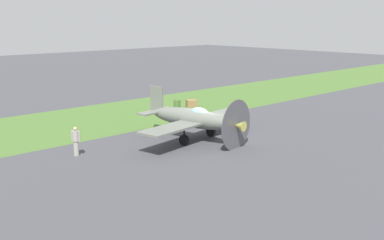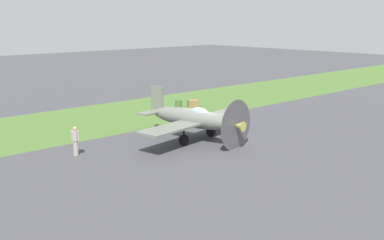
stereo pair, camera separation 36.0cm
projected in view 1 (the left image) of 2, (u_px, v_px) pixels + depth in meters
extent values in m
plane|color=#424247|center=(210.00, 137.00, 31.80)|extent=(160.00, 160.00, 0.00)
cube|color=#476B2D|center=(121.00, 115.00, 39.18)|extent=(120.00, 11.00, 0.01)
ellipsoid|color=slate|center=(192.00, 118.00, 30.94)|extent=(2.28, 6.91, 1.24)
cube|color=slate|center=(197.00, 121.00, 30.73)|extent=(9.75, 3.16, 0.14)
cube|color=slate|center=(157.00, 100.00, 32.60)|extent=(0.27, 1.10, 1.90)
cube|color=slate|center=(157.00, 111.00, 32.77)|extent=(3.30, 1.38, 0.10)
cone|color=#B7B24C|center=(239.00, 126.00, 28.75)|extent=(0.74, 0.79, 0.64)
cylinder|color=#4C4C51|center=(236.00, 125.00, 28.87)|extent=(3.17, 0.53, 3.20)
ellipsoid|color=#8CB2C6|center=(199.00, 113.00, 30.48)|extent=(0.91, 1.49, 0.70)
cylinder|color=black|center=(211.00, 132.00, 31.99)|extent=(0.32, 0.71, 0.68)
cylinder|color=black|center=(211.00, 125.00, 31.89)|extent=(0.12, 0.12, 0.96)
cylinder|color=black|center=(184.00, 140.00, 29.75)|extent=(0.32, 0.71, 0.68)
cylinder|color=black|center=(184.00, 133.00, 29.65)|extent=(0.12, 0.12, 0.96)
cylinder|color=black|center=(156.00, 130.00, 33.13)|extent=(0.17, 0.33, 0.32)
cylinder|color=#9E998E|center=(76.00, 148.00, 27.50)|extent=(0.30, 0.30, 0.88)
cylinder|color=#9E998E|center=(76.00, 136.00, 27.34)|extent=(0.38, 0.38, 0.62)
sphere|color=tan|center=(75.00, 129.00, 27.25)|extent=(0.23, 0.23, 0.23)
cylinder|color=#9E998E|center=(72.00, 135.00, 27.45)|extent=(0.11, 0.11, 0.59)
cylinder|color=#9E998E|center=(79.00, 136.00, 27.23)|extent=(0.11, 0.11, 0.59)
cylinder|color=#476633|center=(177.00, 105.00, 41.09)|extent=(0.60, 0.60, 0.90)
cube|color=olive|center=(191.00, 103.00, 42.64)|extent=(1.23, 1.23, 0.64)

